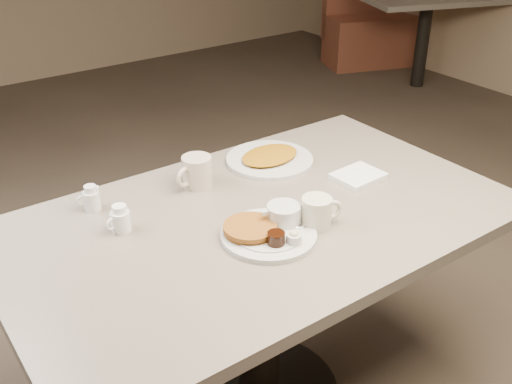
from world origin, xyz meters
TOP-DOWN VIEW (x-y plane):
  - diner_table at (0.00, 0.00)m, footprint 1.50×0.90m
  - main_plate at (-0.04, -0.10)m, footprint 0.35×0.33m
  - coffee_mug_near at (0.10, -0.14)m, footprint 0.13×0.11m
  - napkin at (0.40, 0.00)m, footprint 0.16×0.13m
  - coffee_mug_far at (-0.06, 0.27)m, footprint 0.14×0.11m
  - creamer_left at (-0.37, 0.16)m, footprint 0.08×0.06m
  - creamer_right at (-0.39, 0.32)m, footprint 0.07×0.06m
  - hash_plate at (0.24, 0.27)m, footprint 0.34×0.34m
  - booth_back_right at (3.29, 2.57)m, footprint 1.43×1.54m

SIDE VIEW (x-z plane):
  - booth_back_right at x=3.29m, z-range -0.15..0.97m
  - diner_table at x=0.00m, z-range 0.21..0.96m
  - napkin at x=0.40m, z-range 0.75..0.77m
  - hash_plate at x=0.24m, z-range 0.75..0.78m
  - main_plate at x=-0.04m, z-range 0.74..0.81m
  - creamer_left at x=-0.37m, z-range 0.75..0.83m
  - creamer_right at x=-0.39m, z-range 0.75..0.83m
  - coffee_mug_near at x=0.10m, z-range 0.75..0.84m
  - coffee_mug_far at x=-0.06m, z-range 0.75..0.85m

